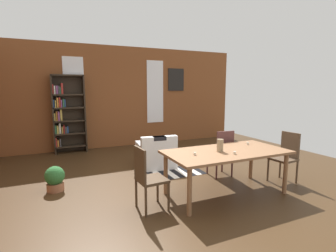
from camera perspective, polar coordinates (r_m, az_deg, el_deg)
ground_plane at (r=4.72m, az=-0.37°, el=-13.61°), size 9.48×9.48×0.00m
back_wall_brick at (r=7.91m, az=-11.40°, el=6.39°), size 7.97×0.12×3.02m
window_pane_0 at (r=7.66m, az=-20.30°, el=7.10°), size 0.55×0.02×1.96m
window_pane_1 at (r=8.20m, az=-2.91°, el=7.66°), size 0.55×0.02×1.96m
dining_table at (r=4.36m, az=12.96°, el=-6.39°), size 2.05×1.02×0.75m
vase_on_table at (r=4.24m, az=11.62°, el=-4.30°), size 0.11×0.11×0.21m
tealight_candle_0 at (r=4.14m, az=14.75°, el=-5.85°), size 0.04×0.04×0.05m
tealight_candle_1 at (r=3.97m, az=6.04°, el=-6.23°), size 0.04×0.04×0.05m
tealight_candle_2 at (r=4.91m, az=17.47°, el=-3.74°), size 0.04×0.04×0.04m
dining_chair_head_right at (r=5.34m, az=24.95°, el=-6.01°), size 0.44×0.44×0.95m
dining_chair_head_left at (r=3.75m, az=-4.67°, el=-11.22°), size 0.43×0.43×0.95m
dining_chair_far_right at (r=5.23m, az=12.02°, el=-5.69°), size 0.42×0.42×0.95m
bookshelf_tall at (r=7.51m, az=-21.80°, el=2.61°), size 0.85×0.29×2.14m
armchair_white at (r=5.83m, az=-2.74°, el=-6.43°), size 0.88×0.88×0.75m
potted_plant_by_shelf at (r=4.91m, az=-24.08°, el=-10.69°), size 0.33×0.33×0.44m
striped_rug at (r=5.49m, az=1.67°, el=-10.34°), size 1.17×0.70×0.01m
framed_picture at (r=8.50m, az=1.81°, el=10.35°), size 0.56×0.03×0.72m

